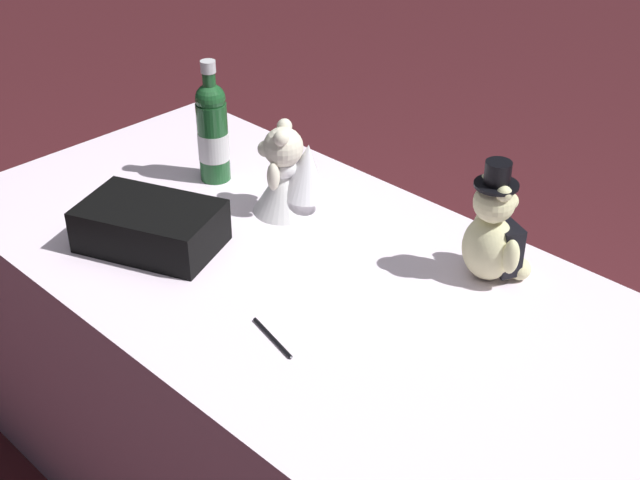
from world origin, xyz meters
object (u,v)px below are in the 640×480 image
(champagne_bottle, at_px, (213,131))
(signing_pen, at_px, (273,339))
(gift_case_black, at_px, (150,226))
(teddy_bear_groom, at_px, (494,235))
(teddy_bear_bride, at_px, (290,174))

(champagne_bottle, height_order, signing_pen, champagne_bottle)
(champagne_bottle, relative_size, gift_case_black, 0.89)
(teddy_bear_groom, bearing_deg, champagne_bottle, 9.33)
(signing_pen, xyz_separation_m, gift_case_black, (0.45, -0.04, 0.05))
(teddy_bear_groom, xyz_separation_m, signing_pen, (0.17, 0.48, -0.10))
(champagne_bottle, height_order, gift_case_black, champagne_bottle)
(teddy_bear_groom, relative_size, champagne_bottle, 0.86)
(teddy_bear_bride, relative_size, signing_pen, 1.56)
(teddy_bear_bride, distance_m, gift_case_black, 0.35)
(teddy_bear_groom, relative_size, gift_case_black, 0.77)
(teddy_bear_bride, xyz_separation_m, champagne_bottle, (0.26, 0.02, 0.04))
(gift_case_black, bearing_deg, teddy_bear_groom, -144.78)
(champagne_bottle, bearing_deg, teddy_bear_groom, -170.67)
(champagne_bottle, bearing_deg, gift_case_black, 115.72)
(champagne_bottle, distance_m, signing_pen, 0.71)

